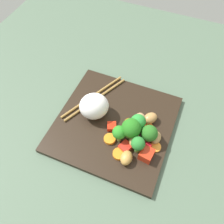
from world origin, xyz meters
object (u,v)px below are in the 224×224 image
Objects in this scene: square_plate at (114,124)px; rice_mound at (94,106)px; carrot_slice_4 at (110,139)px; broccoli_floret_4 at (131,129)px; chopstick_pair at (94,98)px.

rice_mound is at bearing 174.83° from square_plate.
square_plate is at bearing 99.69° from carrot_slice_4.
rice_mound reaches higher than square_plate.
rice_mound is at bearing 165.39° from broccoli_floret_4.
broccoli_floret_4 is at bearing -14.61° from rice_mound.
chopstick_pair reaches higher than square_plate.
square_plate is 5.29cm from carrot_slice_4.
chopstick_pair is (-2.26, 4.52, -2.97)cm from rice_mound.
rice_mound reaches higher than carrot_slice_4.
carrot_slice_4 is 0.15× the size of chopstick_pair.
broccoli_floret_4 reaches higher than square_plate.
carrot_slice_4 is (-4.31, -2.78, -3.36)cm from broccoli_floret_4.
broccoli_floret_4 reaches higher than carrot_slice_4.
rice_mound is 1.16× the size of broccoli_floret_4.
rice_mound is at bearing 139.70° from carrot_slice_4.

